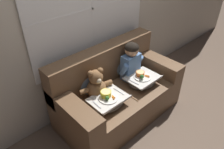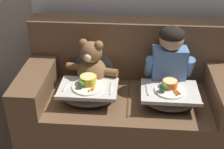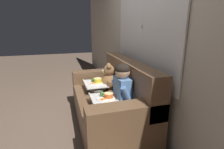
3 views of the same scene
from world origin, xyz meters
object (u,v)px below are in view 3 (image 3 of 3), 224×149
child_figure (122,83)px  teddy_bear (108,78)px  throw_pillow_behind_child (132,90)px  couch (112,102)px  lap_tray_teddy (95,86)px  lap_tray_child (105,102)px  throw_pillow_behind_teddy (117,77)px

child_figure → teddy_bear: (-0.61, -0.00, -0.12)m
throw_pillow_behind_child → child_figure: (0.00, -0.14, 0.11)m
couch → lap_tray_teddy: couch is taller
child_figure → lap_tray_child: (-0.00, -0.22, -0.23)m
lap_tray_child → throw_pillow_behind_teddy: bearing=149.8°
throw_pillow_behind_child → lap_tray_child: 0.37m
couch → throw_pillow_behind_child: couch is taller
child_figure → couch: bearing=-173.5°
lap_tray_teddy → child_figure: bearing=19.4°
child_figure → lap_tray_teddy: 0.68m
child_figure → lap_tray_teddy: bearing=-160.6°
couch → throw_pillow_behind_child: size_ratio=4.30×
throw_pillow_behind_teddy → lap_tray_teddy: bearing=-90.1°
child_figure → lap_tray_teddy: size_ratio=1.20×
throw_pillow_behind_child → teddy_bear: size_ratio=0.89×
couch → lap_tray_teddy: size_ratio=3.77×
throw_pillow_behind_teddy → lap_tray_teddy: (-0.00, -0.35, -0.11)m
throw_pillow_behind_teddy → teddy_bear: (-0.00, -0.14, -0.01)m
couch → teddy_bear: (-0.30, 0.03, 0.27)m
throw_pillow_behind_teddy → teddy_bear: teddy_bear is taller
lap_tray_child → couch: bearing=149.2°
throw_pillow_behind_teddy → child_figure: size_ratio=0.73×
lap_tray_child → teddy_bear: bearing=160.9°
throw_pillow_behind_child → lap_tray_teddy: 0.71m
lap_tray_child → lap_tray_teddy: (-0.61, 0.00, 0.00)m
couch → throw_pillow_behind_teddy: (-0.30, 0.17, 0.27)m
teddy_bear → lap_tray_child: (0.61, -0.21, -0.11)m
throw_pillow_behind_teddy → lap_tray_child: size_ratio=0.92×
lap_tray_child → lap_tray_teddy: bearing=179.9°
teddy_bear → throw_pillow_behind_teddy: bearing=89.5°
throw_pillow_behind_teddy → throw_pillow_behind_child: bearing=-0.0°
child_figure → throw_pillow_behind_child: bearing=90.0°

